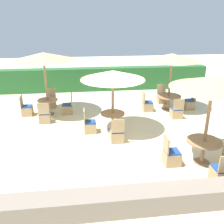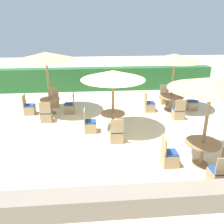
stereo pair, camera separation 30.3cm
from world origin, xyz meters
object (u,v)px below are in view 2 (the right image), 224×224
(patio_chair_front_right_west, at_px, (169,157))
(patio_chair_back_left_west, at_px, (29,109))
(patio_chair_center_south, at_px, (116,135))
(parasol_back_right, at_px, (175,58))
(patio_chair_center_west, at_px, (90,126))
(patio_chair_back_right_east, at_px, (192,104))
(round_table_back_left, at_px, (50,103))
(parasol_front_right, at_px, (212,84))
(patio_chair_back_right_north, at_px, (165,98))
(parasol_back_left, at_px, (46,56))
(patio_chair_back_right_south, at_px, (178,113))
(round_table_front_right, at_px, (202,147))
(patio_chair_back_left_north, at_px, (54,101))
(patio_chair_back_left_east, at_px, (70,107))
(patio_chair_front_right_south, at_px, (219,176))
(patio_chair_back_right_west, at_px, (149,106))
(round_table_center, at_px, (113,118))
(round_table_back_right, at_px, (171,99))
(parasol_center, at_px, (113,75))
(patio_chair_back_left_south, at_px, (46,116))

(patio_chair_front_right_west, relative_size, patio_chair_back_left_west, 1.00)
(patio_chair_back_left_west, height_order, patio_chair_center_south, same)
(parasol_back_right, bearing_deg, patio_chair_center_west, -151.90)
(patio_chair_back_right_east, height_order, round_table_back_left, patio_chair_back_right_east)
(round_table_back_left, height_order, patio_chair_back_left_west, patio_chair_back_left_west)
(parasol_front_right, height_order, patio_chair_back_left_west, parasol_front_right)
(patio_chair_back_right_north, bearing_deg, parasol_back_left, 9.62)
(patio_chair_back_right_south, xyz_separation_m, round_table_front_right, (-0.51, -3.55, 0.32))
(patio_chair_back_right_east, relative_size, patio_chair_back_left_north, 1.00)
(round_table_front_right, height_order, patio_chair_center_west, patio_chair_center_west)
(patio_chair_back_right_east, bearing_deg, parasol_front_right, 161.22)
(patio_chair_back_right_north, relative_size, round_table_front_right, 0.90)
(round_table_back_left, bearing_deg, round_table_front_right, -42.54)
(patio_chair_front_right_west, xyz_separation_m, patio_chair_center_south, (-1.41, 1.63, 0.00))
(patio_chair_back_left_north, xyz_separation_m, patio_chair_back_left_east, (0.84, -0.93, 0.00))
(parasol_back_right, bearing_deg, patio_chair_back_left_west, 179.31)
(patio_chair_front_right_west, relative_size, patio_chair_front_right_south, 1.00)
(parasol_front_right, bearing_deg, patio_chair_back_right_east, 71.22)
(patio_chair_back_right_west, relative_size, round_table_center, 1.01)
(round_table_back_right, distance_m, parasol_center, 3.93)
(parasol_back_right, bearing_deg, patio_chair_back_left_north, 169.48)
(patio_chair_back_right_south, distance_m, patio_chair_back_left_south, 5.65)
(patio_chair_back_right_south, relative_size, patio_chair_front_right_west, 1.00)
(patio_chair_back_right_west, relative_size, patio_chair_front_right_south, 1.00)
(patio_chair_back_right_south, relative_size, patio_chair_back_left_east, 1.00)
(patio_chair_back_left_north, xyz_separation_m, patio_chair_center_south, (2.69, -3.97, 0.00))
(patio_chair_back_left_south, xyz_separation_m, patio_chair_back_left_west, (-0.91, 0.94, 0.00))
(patio_chair_front_right_south, bearing_deg, patio_chair_back_left_west, 137.15)
(parasol_back_right, height_order, parasol_front_right, parasol_front_right)
(patio_chair_back_right_west, relative_size, patio_chair_front_right_west, 1.00)
(patio_chair_back_left_west, bearing_deg, round_table_back_right, 89.31)
(patio_chair_back_left_west, bearing_deg, parasol_center, 59.57)
(round_table_back_right, distance_m, patio_chair_back_left_west, 6.55)
(patio_chair_front_right_west, bearing_deg, patio_chair_back_left_south, -131.57)
(patio_chair_back_right_west, relative_size, parasol_front_right, 0.35)
(patio_chair_back_right_south, relative_size, parasol_back_left, 0.33)
(round_table_back_right, relative_size, patio_chair_back_left_east, 1.24)
(patio_chair_back_right_east, bearing_deg, parasol_center, 117.28)
(patio_chair_back_left_south, distance_m, parasol_center, 3.55)
(patio_chair_back_left_north, distance_m, patio_chair_center_west, 3.54)
(patio_chair_back_left_west, bearing_deg, round_table_back_left, 90.01)
(parasol_back_right, xyz_separation_m, round_table_front_right, (-0.50, -4.60, -1.90))
(round_table_back_right, bearing_deg, patio_chair_back_right_north, 88.19)
(round_table_back_right, bearing_deg, patio_chair_back_left_north, 169.48)
(patio_chair_back_right_south, bearing_deg, patio_chair_back_left_north, 159.53)
(patio_chair_back_right_west, xyz_separation_m, round_table_front_right, (0.53, -4.57, 0.32))
(patio_chair_front_right_west, distance_m, patio_chair_back_left_south, 5.57)
(patio_chair_back_right_south, xyz_separation_m, patio_chair_back_left_east, (-4.74, 1.15, 0.00))
(round_table_back_right, height_order, patio_chair_back_right_north, patio_chair_back_right_north)
(parasol_back_right, xyz_separation_m, parasol_center, (-2.92, -2.05, -0.26))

